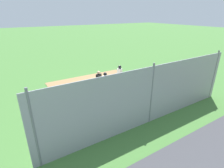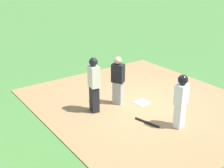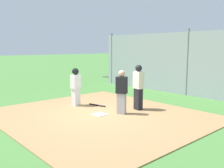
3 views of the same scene
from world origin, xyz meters
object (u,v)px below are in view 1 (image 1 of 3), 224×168
at_px(runner, 120,73).
at_px(baseball_bat, 117,87).
at_px(home_plate, 100,87).
at_px(catcher, 99,81).
at_px(umpire, 105,84).

height_order(runner, baseball_bat, runner).
distance_m(home_plate, runner, 1.99).
bearing_deg(catcher, runner, -105.40).
bearing_deg(runner, catcher, 0.32).
bearing_deg(catcher, umpire, 153.54).
height_order(umpire, runner, umpire).
bearing_deg(umpire, baseball_bat, -52.79).
bearing_deg(umpire, runner, -47.92).
distance_m(umpire, runner, 2.61).
distance_m(catcher, runner, 2.27).
relative_size(home_plate, umpire, 0.25).
xyz_separation_m(catcher, umpire, (0.03, -0.92, 0.09)).
relative_size(home_plate, catcher, 0.28).
height_order(catcher, umpire, umpire).
relative_size(umpire, baseball_bat, 2.12).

